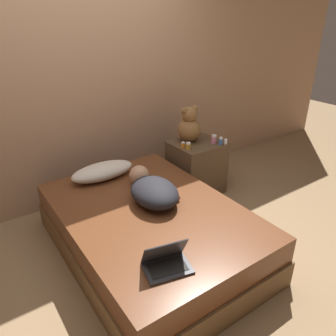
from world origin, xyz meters
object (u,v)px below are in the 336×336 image
(bottle_pink, at_px, (214,139))
(person_lying, at_px, (152,189))
(pillow, at_px, (103,171))
(laptop, at_px, (166,262))
(bottle_white, at_px, (226,142))
(bottle_blue, at_px, (221,141))
(bottle_amber, at_px, (188,146))
(bottle_orange, at_px, (183,145))
(teddy_bear, at_px, (189,126))

(bottle_pink, bearing_deg, person_lying, -160.06)
(pillow, distance_m, laptop, 1.38)
(bottle_white, relative_size, bottle_blue, 0.65)
(bottle_white, distance_m, bottle_amber, 0.44)
(pillow, relative_size, bottle_blue, 7.35)
(bottle_amber, bearing_deg, bottle_white, -15.65)
(bottle_orange, relative_size, bottle_blue, 0.68)
(person_lying, distance_m, bottle_amber, 0.82)
(bottle_white, distance_m, bottle_orange, 0.48)
(person_lying, distance_m, laptop, 0.85)
(teddy_bear, distance_m, bottle_white, 0.43)
(bottle_pink, bearing_deg, bottle_orange, 164.02)
(pillow, distance_m, bottle_white, 1.36)
(bottle_white, xyz_separation_m, bottle_pink, (-0.09, 0.09, 0.02))
(laptop, distance_m, bottle_blue, 1.81)
(pillow, height_order, teddy_bear, teddy_bear)
(teddy_bear, relative_size, bottle_white, 7.12)
(bottle_pink, height_order, bottle_blue, bottle_pink)
(person_lying, relative_size, bottle_orange, 12.38)
(pillow, relative_size, bottle_pink, 6.50)
(pillow, distance_m, bottle_pink, 1.25)
(teddy_bear, bearing_deg, bottle_blue, -52.61)
(laptop, distance_m, bottle_orange, 1.64)
(pillow, relative_size, bottle_amber, 8.70)
(bottle_pink, bearing_deg, teddy_bear, 130.95)
(bottle_pink, bearing_deg, pillow, 169.59)
(teddy_bear, height_order, bottle_amber, teddy_bear)
(laptop, bearing_deg, bottle_white, 48.03)
(laptop, relative_size, bottle_amber, 4.64)
(teddy_bear, bearing_deg, bottle_orange, -145.65)
(person_lying, height_order, bottle_pink, bottle_pink)
(bottle_orange, bearing_deg, person_lying, -145.49)
(laptop, height_order, bottle_orange, bottle_orange)
(pillow, xyz_separation_m, bottle_orange, (0.88, -0.13, 0.12))
(laptop, height_order, bottle_amber, bottle_amber)
(bottle_blue, bearing_deg, bottle_pink, 114.97)
(laptop, relative_size, bottle_pink, 3.47)
(teddy_bear, height_order, bottle_blue, teddy_bear)
(pillow, relative_size, teddy_bear, 1.58)
(teddy_bear, bearing_deg, person_lying, -145.52)
(person_lying, xyz_separation_m, bottle_white, (1.13, 0.29, 0.10))
(person_lying, height_order, bottle_orange, bottle_orange)
(person_lying, bearing_deg, bottle_pink, 28.53)
(bottle_orange, relative_size, bottle_pink, 0.61)
(pillow, bearing_deg, bottle_blue, -13.31)
(person_lying, height_order, bottle_blue, bottle_blue)
(laptop, xyz_separation_m, bottle_pink, (1.41, 1.14, 0.17))
(person_lying, height_order, teddy_bear, teddy_bear)
(bottle_white, bearing_deg, bottle_orange, 156.80)
(bottle_white, bearing_deg, teddy_bear, 132.60)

